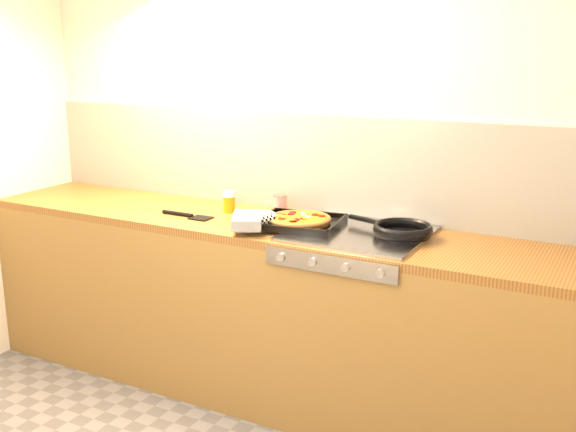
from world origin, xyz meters
The scene contains 9 objects.
room_shell centered at (0.00, 1.39, 1.15)m, with size 3.20×3.20×3.20m.
counter_run centered at (0.00, 1.10, 0.45)m, with size 3.20×0.62×0.90m.
stovetop centered at (0.45, 1.10, 0.91)m, with size 0.60×0.56×0.02m, color #999A9E.
pizza_on_tray centered at (0.11, 1.04, 0.94)m, with size 0.51×0.49×0.06m.
frying_pan centered at (0.64, 1.13, 0.94)m, with size 0.46×0.33×0.04m.
tomato_can centered at (-0.05, 1.27, 0.95)m, with size 0.08×0.08×0.10m.
juice_glass centered at (-0.30, 1.19, 0.95)m, with size 0.07×0.07×0.11m.
wooden_spoon centered at (0.19, 1.28, 0.91)m, with size 0.30×0.10×0.02m.
black_spatula centered at (-0.43, 1.00, 0.91)m, with size 0.28×0.09×0.02m.
Camera 1 is at (1.56, -1.62, 1.73)m, focal length 42.00 mm.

